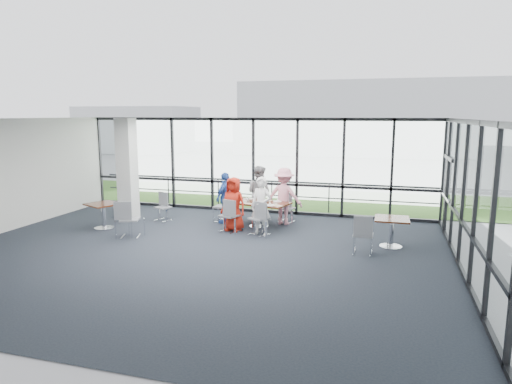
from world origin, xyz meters
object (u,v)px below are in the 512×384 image
(chair_main_fr, at_px, (287,208))
(chair_spare_r, at_px, (363,235))
(diner_far_right, at_px, (284,196))
(chair_main_nr, at_px, (259,218))
(diner_end, at_px, (226,198))
(chair_main_fl, at_px, (260,207))
(main_table, at_px, (259,207))
(chair_spare_lb, at_px, (163,207))
(structural_column, at_px, (127,169))
(chair_main_nl, at_px, (229,216))
(diner_near_left, at_px, (234,204))
(diner_far_left, at_px, (259,193))
(diner_near_right, at_px, (261,206))
(side_table_left, at_px, (103,208))
(chair_spare_la, at_px, (130,219))
(side_table_right, at_px, (392,223))
(chair_main_end, at_px, (222,207))

(chair_main_fr, bearing_deg, chair_spare_r, 148.86)
(diner_far_right, relative_size, chair_main_nr, 1.83)
(diner_end, xyz_separation_m, chair_main_fr, (1.76, 0.61, -0.35))
(chair_main_nr, xyz_separation_m, chair_main_fl, (-0.49, 1.82, -0.05))
(chair_main_fl, distance_m, chair_spare_r, 4.36)
(main_table, bearing_deg, chair_spare_lb, -165.30)
(structural_column, height_order, chair_main_nl, structural_column)
(diner_near_left, xyz_separation_m, diner_far_left, (0.32, 1.52, 0.08))
(main_table, relative_size, diner_near_right, 1.19)
(side_table_left, relative_size, diner_near_left, 0.71)
(chair_main_nr, distance_m, chair_spare_lb, 3.46)
(diner_near_left, bearing_deg, chair_main_nl, -99.48)
(structural_column, xyz_separation_m, diner_far_left, (4.11, 0.90, -0.74))
(side_table_left, xyz_separation_m, chair_spare_la, (1.27, -0.64, -0.13))
(diner_end, bearing_deg, chair_spare_lb, -65.70)
(structural_column, relative_size, diner_near_left, 2.06)
(structural_column, xyz_separation_m, main_table, (4.36, 0.01, -0.99))
(diner_near_right, relative_size, chair_main_nl, 1.73)
(side_table_right, bearing_deg, structural_column, 172.34)
(diner_far_right, distance_m, chair_spare_r, 3.51)
(chair_main_fl, distance_m, chair_main_end, 1.21)
(diner_near_left, distance_m, chair_main_fr, 1.93)
(diner_near_left, xyz_separation_m, chair_main_nl, (-0.07, -0.18, -0.31))
(main_table, distance_m, diner_far_right, 0.88)
(chair_main_nl, distance_m, chair_main_fl, 1.78)
(side_table_right, distance_m, chair_main_nr, 3.52)
(chair_spare_r, bearing_deg, main_table, 149.62)
(diner_far_right, height_order, chair_main_end, diner_far_right)
(chair_main_end, bearing_deg, chair_main_nr, 53.22)
(side_table_left, bearing_deg, chair_spare_la, -26.61)
(main_table, distance_m, chair_spare_la, 3.70)
(diner_far_left, relative_size, chair_main_end, 1.84)
(diner_far_right, xyz_separation_m, chair_main_fr, (0.02, 0.26, -0.43))
(side_table_right, distance_m, diner_far_right, 3.56)
(chair_main_fr, bearing_deg, chair_spare_lb, 30.11)
(chair_main_nl, height_order, chair_spare_lb, chair_main_nl)
(side_table_right, relative_size, chair_main_fl, 1.01)
(chair_main_nl, distance_m, chair_main_nr, 0.91)
(diner_far_left, bearing_deg, structural_column, 35.43)
(diner_near_left, relative_size, chair_main_nl, 1.65)
(structural_column, relative_size, diner_end, 2.04)
(chair_main_end, bearing_deg, diner_near_right, 54.59)
(chair_spare_la, bearing_deg, diner_end, 30.84)
(chair_main_fr, bearing_deg, side_table_right, 164.81)
(diner_end, distance_m, chair_main_nr, 1.79)
(side_table_right, height_order, chair_main_nl, chair_main_nl)
(diner_near_left, distance_m, chair_spare_lb, 2.61)
(diner_near_left, distance_m, diner_far_right, 1.70)
(side_table_left, bearing_deg, diner_end, 27.79)
(diner_far_left, bearing_deg, chair_main_end, 50.76)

